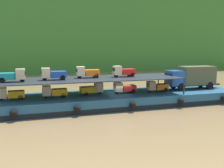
{
  "coord_description": "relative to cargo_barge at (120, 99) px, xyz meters",
  "views": [
    {
      "loc": [
        -10.99,
        -30.16,
        7.09
      ],
      "look_at": [
        -1.1,
        0.0,
        2.7
      ],
      "focal_mm": 41.91,
      "sensor_mm": 36.0,
      "label": 1
    }
  ],
  "objects": [
    {
      "name": "ground_plane",
      "position": [
        0.0,
        0.03,
        -0.75
      ],
      "size": [
        400.0,
        400.0,
        0.0
      ],
      "primitive_type": "plane",
      "color": "olive"
    },
    {
      "name": "hillside_far_bank",
      "position": [
        0.0,
        56.64,
        20.1
      ],
      "size": [
        123.02,
        31.0,
        37.03
      ],
      "color": "#33702D",
      "rests_on": "ground"
    },
    {
      "name": "cargo_barge",
      "position": [
        0.0,
        0.0,
        0.0
      ],
      "size": [
        30.95,
        8.02,
        1.5
      ],
      "color": "navy",
      "rests_on": "ground"
    },
    {
      "name": "covered_lorry",
      "position": [
        10.49,
        0.28,
        2.44
      ],
      "size": [
        7.87,
        2.34,
        3.1
      ],
      "color": "#1E4C99",
      "rests_on": "cargo_barge"
    },
    {
      "name": "cargo_rack",
      "position": [
        -3.8,
        0.03,
        2.69
      ],
      "size": [
        21.75,
        6.65,
        2.0
      ],
      "color": "#232833",
      "rests_on": "cargo_barge"
    },
    {
      "name": "mini_truck_lower_stern",
      "position": [
        -12.74,
        -0.35,
        1.44
      ],
      "size": [
        2.78,
        1.27,
        1.38
      ],
      "color": "gold",
      "rests_on": "cargo_barge"
    },
    {
      "name": "mini_truck_lower_aft",
      "position": [
        -8.12,
        -0.36,
        1.44
      ],
      "size": [
        2.76,
        1.23,
        1.38
      ],
      "color": "gold",
      "rests_on": "cargo_barge"
    },
    {
      "name": "mini_truck_lower_mid",
      "position": [
        -3.57,
        0.29,
        1.44
      ],
      "size": [
        2.78,
        1.28,
        1.38
      ],
      "color": "gold",
      "rests_on": "cargo_barge"
    },
    {
      "name": "mini_truck_lower_fore",
      "position": [
        0.46,
        -0.15,
        1.44
      ],
      "size": [
        2.77,
        1.24,
        1.38
      ],
      "color": "red",
      "rests_on": "cargo_barge"
    },
    {
      "name": "mini_truck_lower_bow",
      "position": [
        4.85,
        -0.37,
        1.44
      ],
      "size": [
        2.74,
        1.2,
        1.38
      ],
      "color": "orange",
      "rests_on": "cargo_barge"
    },
    {
      "name": "mini_truck_upper_stern",
      "position": [
        -12.47,
        -0.68,
        3.44
      ],
      "size": [
        2.78,
        1.28,
        1.38
      ],
      "color": "teal",
      "rests_on": "cargo_rack"
    },
    {
      "name": "mini_truck_upper_mid",
      "position": [
        -8.14,
        -0.22,
        3.44
      ],
      "size": [
        2.74,
        1.21,
        1.38
      ],
      "color": "#1E47B7",
      "rests_on": "cargo_rack"
    },
    {
      "name": "mini_truck_upper_fore",
      "position": [
        -4.02,
        0.62,
        3.44
      ],
      "size": [
        2.76,
        1.24,
        1.38
      ],
      "color": "orange",
      "rests_on": "cargo_rack"
    },
    {
      "name": "mini_truck_upper_bow",
      "position": [
        0.54,
        0.39,
        3.44
      ],
      "size": [
        2.76,
        1.24,
        1.38
      ],
      "color": "red",
      "rests_on": "cargo_rack"
    }
  ]
}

